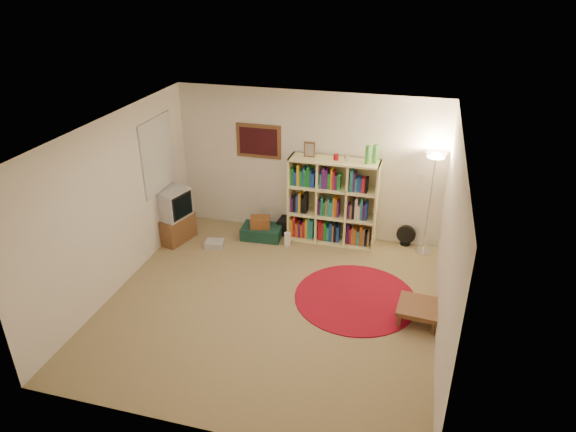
{
  "coord_description": "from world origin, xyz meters",
  "views": [
    {
      "loc": [
        1.78,
        -5.63,
        4.31
      ],
      "look_at": [
        0.1,
        0.6,
        1.1
      ],
      "focal_mm": 32.0,
      "sensor_mm": 36.0,
      "label": 1
    }
  ],
  "objects_px": {
    "bookshelf": "(332,202)",
    "floor_fan": "(406,235)",
    "floor_lamp": "(434,171)",
    "tv_stand": "(174,216)",
    "side_table": "(419,308)",
    "suitcase": "(262,232)"
  },
  "relations": [
    {
      "from": "tv_stand",
      "to": "bookshelf",
      "type": "bearing_deg",
      "value": 29.88
    },
    {
      "from": "tv_stand",
      "to": "side_table",
      "type": "distance_m",
      "value": 4.31
    },
    {
      "from": "floor_lamp",
      "to": "tv_stand",
      "type": "relative_size",
      "value": 1.85
    },
    {
      "from": "bookshelf",
      "to": "side_table",
      "type": "relative_size",
      "value": 3.02
    },
    {
      "from": "floor_lamp",
      "to": "tv_stand",
      "type": "bearing_deg",
      "value": -170.88
    },
    {
      "from": "tv_stand",
      "to": "floor_fan",
      "type": "bearing_deg",
      "value": 27.54
    },
    {
      "from": "floor_lamp",
      "to": "floor_fan",
      "type": "bearing_deg",
      "value": 151.34
    },
    {
      "from": "bookshelf",
      "to": "side_table",
      "type": "distance_m",
      "value": 2.49
    },
    {
      "from": "floor_fan",
      "to": "side_table",
      "type": "xyz_separation_m",
      "value": [
        0.29,
        -2.05,
        0.03
      ]
    },
    {
      "from": "floor_lamp",
      "to": "floor_fan",
      "type": "distance_m",
      "value": 1.3
    },
    {
      "from": "suitcase",
      "to": "bookshelf",
      "type": "bearing_deg",
      "value": 7.8
    },
    {
      "from": "bookshelf",
      "to": "tv_stand",
      "type": "xyz_separation_m",
      "value": [
        -2.58,
        -0.67,
        -0.26
      ]
    },
    {
      "from": "bookshelf",
      "to": "floor_fan",
      "type": "height_order",
      "value": "bookshelf"
    },
    {
      "from": "floor_lamp",
      "to": "suitcase",
      "type": "height_order",
      "value": "floor_lamp"
    },
    {
      "from": "bookshelf",
      "to": "floor_lamp",
      "type": "relative_size",
      "value": 1.02
    },
    {
      "from": "bookshelf",
      "to": "floor_fan",
      "type": "xyz_separation_m",
      "value": [
        1.26,
        0.16,
        -0.53
      ]
    },
    {
      "from": "suitcase",
      "to": "floor_lamp",
      "type": "bearing_deg",
      "value": 1.55
    },
    {
      "from": "floor_lamp",
      "to": "side_table",
      "type": "bearing_deg",
      "value": -90.57
    },
    {
      "from": "floor_lamp",
      "to": "floor_fan",
      "type": "xyz_separation_m",
      "value": [
        -0.3,
        0.17,
        -1.25
      ]
    },
    {
      "from": "floor_lamp",
      "to": "tv_stand",
      "type": "height_order",
      "value": "floor_lamp"
    },
    {
      "from": "side_table",
      "to": "bookshelf",
      "type": "bearing_deg",
      "value": 129.38
    },
    {
      "from": "floor_fan",
      "to": "tv_stand",
      "type": "relative_size",
      "value": 0.39
    }
  ]
}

